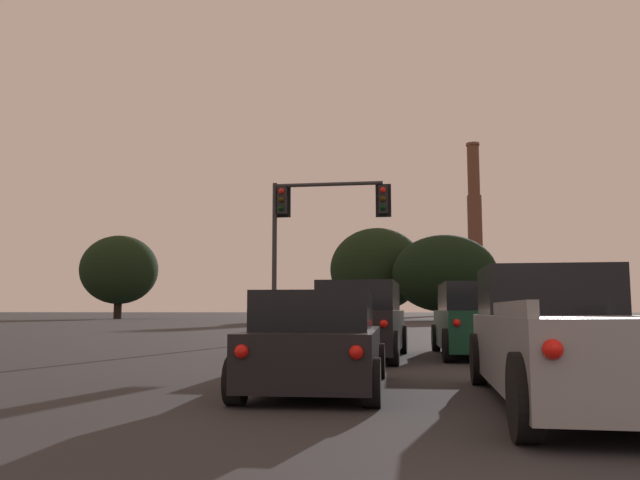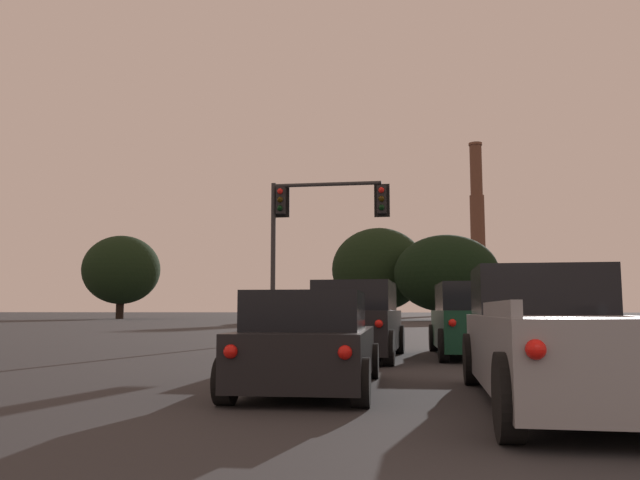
{
  "view_description": "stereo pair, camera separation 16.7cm",
  "coord_description": "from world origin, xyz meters",
  "px_view_note": "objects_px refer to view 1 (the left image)",
  "views": [
    {
      "loc": [
        -1.96,
        -2.41,
        1.17
      ],
      "look_at": [
        -6.92,
        31.03,
        4.97
      ],
      "focal_mm": 35.0,
      "sensor_mm": 36.0,
      "label": 1
    },
    {
      "loc": [
        -1.8,
        -2.39,
        1.17
      ],
      "look_at": [
        -6.92,
        31.03,
        4.97
      ],
      "focal_mm": 35.0,
      "sensor_mm": 36.0,
      "label": 2
    }
  ],
  "objects_px": {
    "suv_center_lane_front": "(478,321)",
    "hatchback_left_lane_second": "(318,345)",
    "smokestack": "(476,246)",
    "traffic_light_overhead_left": "(312,220)",
    "suv_left_lane_front": "(360,321)",
    "pickup_truck_center_lane_second": "(570,339)",
    "traffic_light_far_right": "(514,284)"
  },
  "relations": [
    {
      "from": "suv_center_lane_front",
      "to": "hatchback_left_lane_second",
      "type": "distance_m",
      "value": 7.86
    },
    {
      "from": "suv_center_lane_front",
      "to": "smokestack",
      "type": "height_order",
      "value": "smokestack"
    },
    {
      "from": "traffic_light_overhead_left",
      "to": "hatchback_left_lane_second",
      "type": "bearing_deg",
      "value": -80.48
    },
    {
      "from": "suv_left_lane_front",
      "to": "traffic_light_overhead_left",
      "type": "xyz_separation_m",
      "value": [
        -2.39,
        7.47,
        3.63
      ]
    },
    {
      "from": "hatchback_left_lane_second",
      "to": "traffic_light_overhead_left",
      "type": "xyz_separation_m",
      "value": [
        -2.28,
        13.62,
        3.87
      ]
    },
    {
      "from": "pickup_truck_center_lane_second",
      "to": "smokestack",
      "type": "relative_size",
      "value": 0.11
    },
    {
      "from": "pickup_truck_center_lane_second",
      "to": "hatchback_left_lane_second",
      "type": "bearing_deg",
      "value": 167.13
    },
    {
      "from": "traffic_light_far_right",
      "to": "smokestack",
      "type": "distance_m",
      "value": 121.11
    },
    {
      "from": "pickup_truck_center_lane_second",
      "to": "traffic_light_overhead_left",
      "type": "relative_size",
      "value": 0.93
    },
    {
      "from": "suv_left_lane_front",
      "to": "suv_center_lane_front",
      "type": "bearing_deg",
      "value": 22.62
    },
    {
      "from": "suv_center_lane_front",
      "to": "traffic_light_overhead_left",
      "type": "distance_m",
      "value": 9.05
    },
    {
      "from": "suv_left_lane_front",
      "to": "smokestack",
      "type": "relative_size",
      "value": 0.1
    },
    {
      "from": "smokestack",
      "to": "suv_center_lane_front",
      "type": "bearing_deg",
      "value": -95.66
    },
    {
      "from": "traffic_light_overhead_left",
      "to": "suv_center_lane_front",
      "type": "bearing_deg",
      "value": -50.13
    },
    {
      "from": "pickup_truck_center_lane_second",
      "to": "hatchback_left_lane_second",
      "type": "height_order",
      "value": "pickup_truck_center_lane_second"
    },
    {
      "from": "traffic_light_overhead_left",
      "to": "pickup_truck_center_lane_second",
      "type": "bearing_deg",
      "value": -68.61
    },
    {
      "from": "traffic_light_overhead_left",
      "to": "suv_left_lane_front",
      "type": "bearing_deg",
      "value": -72.27
    },
    {
      "from": "suv_center_lane_front",
      "to": "hatchback_left_lane_second",
      "type": "xyz_separation_m",
      "value": [
        -3.03,
        -7.25,
        -0.23
      ]
    },
    {
      "from": "smokestack",
      "to": "hatchback_left_lane_second",
      "type": "bearing_deg",
      "value": -96.44
    },
    {
      "from": "suv_left_lane_front",
      "to": "hatchback_left_lane_second",
      "type": "xyz_separation_m",
      "value": [
        -0.11,
        -6.15,
        -0.23
      ]
    },
    {
      "from": "pickup_truck_center_lane_second",
      "to": "traffic_light_far_right",
      "type": "relative_size",
      "value": 1.04
    },
    {
      "from": "suv_left_lane_front",
      "to": "traffic_light_far_right",
      "type": "distance_m",
      "value": 44.82
    },
    {
      "from": "traffic_light_far_right",
      "to": "pickup_truck_center_lane_second",
      "type": "bearing_deg",
      "value": -98.09
    },
    {
      "from": "suv_left_lane_front",
      "to": "hatchback_left_lane_second",
      "type": "distance_m",
      "value": 6.15
    },
    {
      "from": "suv_left_lane_front",
      "to": "pickup_truck_center_lane_second",
      "type": "distance_m",
      "value": 7.68
    },
    {
      "from": "suv_left_lane_front",
      "to": "traffic_light_overhead_left",
      "type": "distance_m",
      "value": 8.64
    },
    {
      "from": "suv_center_lane_front",
      "to": "traffic_light_far_right",
      "type": "xyz_separation_m",
      "value": [
        7.5,
        42.4,
        2.6
      ]
    },
    {
      "from": "pickup_truck_center_lane_second",
      "to": "traffic_light_overhead_left",
      "type": "xyz_separation_m",
      "value": [
        -5.65,
        14.42,
        3.73
      ]
    },
    {
      "from": "suv_center_lane_front",
      "to": "traffic_light_far_right",
      "type": "bearing_deg",
      "value": 78.04
    },
    {
      "from": "suv_left_lane_front",
      "to": "suv_center_lane_front",
      "type": "xyz_separation_m",
      "value": [
        2.93,
        1.11,
        0.0
      ]
    },
    {
      "from": "suv_center_lane_front",
      "to": "smokestack",
      "type": "xyz_separation_m",
      "value": [
        16.08,
        162.2,
        18.19
      ]
    },
    {
      "from": "suv_center_lane_front",
      "to": "traffic_light_overhead_left",
      "type": "bearing_deg",
      "value": 127.94
    }
  ]
}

